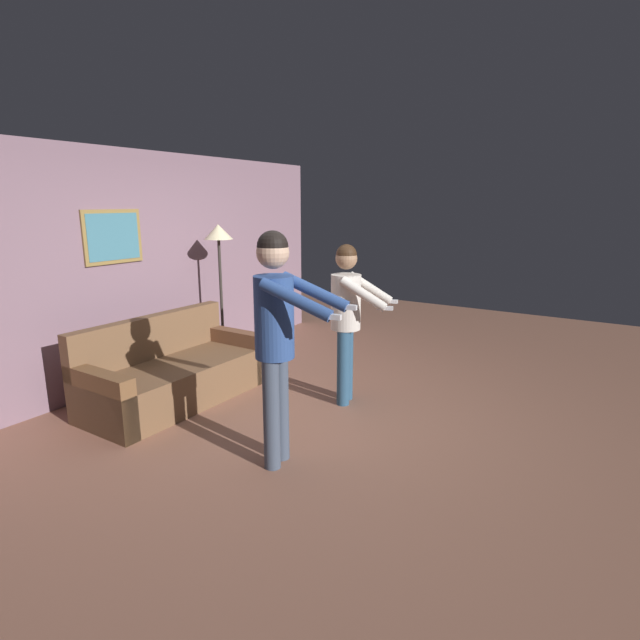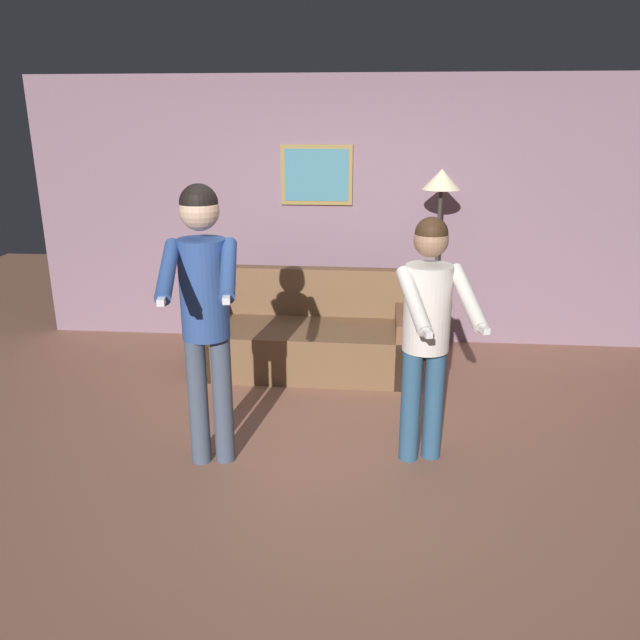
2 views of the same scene
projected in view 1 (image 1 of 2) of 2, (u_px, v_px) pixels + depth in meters
The scene contains 6 objects.
ground_plane at pixel (304, 417), 4.83m from camera, with size 12.00×12.00×0.00m, color #915F4B.
back_wall_assembly at pixel (140, 268), 5.69m from camera, with size 6.40×0.09×2.60m.
couch at pixel (173, 375), 5.19m from camera, with size 1.91×0.87×0.87m.
torchiere_lamp at pixel (219, 247), 6.07m from camera, with size 0.35×0.35×1.77m.
person_standing_left at pixel (277, 325), 3.73m from camera, with size 0.52×0.76×1.84m.
person_standing_right at pixel (347, 310), 5.00m from camera, with size 0.54×0.68×1.64m.
Camera 1 is at (-3.71, -2.53, 2.04)m, focal length 28.00 mm.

